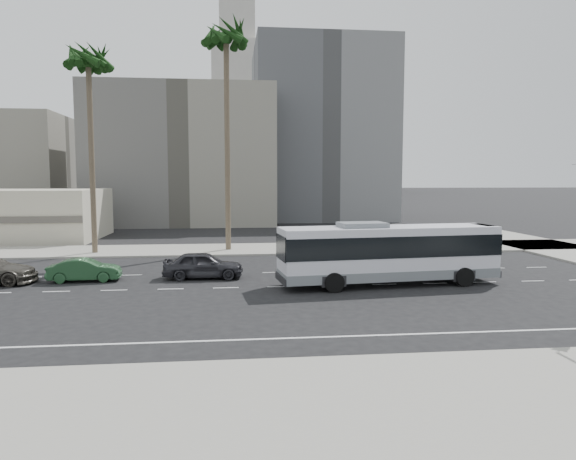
{
  "coord_description": "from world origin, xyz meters",
  "views": [
    {
      "loc": [
        -5.63,
        -28.46,
        5.96
      ],
      "look_at": [
        -2.11,
        4.0,
        2.8
      ],
      "focal_mm": 32.43,
      "sensor_mm": 36.0,
      "label": 1
    }
  ],
  "objects": [
    {
      "name": "palm_mid",
      "position": [
        -16.58,
        14.27,
        14.81
      ],
      "size": [
        5.33,
        5.33,
        16.46
      ],
      "rotation": [
        0.0,
        0.0,
        -0.28
      ],
      "color": "brown",
      "rests_on": "ground"
    },
    {
      "name": "midrise_beige_far",
      "position": [
        -38.0,
        50.0,
        7.5
      ],
      "size": [
        18.0,
        16.0,
        15.0
      ],
      "primitive_type": "cube",
      "color": "#66635E",
      "rests_on": "ground"
    },
    {
      "name": "city_bus",
      "position": [
        3.21,
        -0.05,
        1.89
      ],
      "size": [
        12.71,
        4.08,
        3.59
      ],
      "rotation": [
        0.0,
        0.0,
        0.1
      ],
      "color": "silver",
      "rests_on": "ground"
    },
    {
      "name": "sidewalk_north",
      "position": [
        0.0,
        15.5,
        0.07
      ],
      "size": [
        120.0,
        7.0,
        0.15
      ],
      "primitive_type": "cube",
      "color": "gray",
      "rests_on": "ground"
    },
    {
      "name": "civic_tower",
      "position": [
        -2.0,
        250.0,
        38.83
      ],
      "size": [
        42.0,
        42.0,
        129.0
      ],
      "color": "beige",
      "rests_on": "ground"
    },
    {
      "name": "midrise_gray_center",
      "position": [
        8.0,
        52.0,
        13.0
      ],
      "size": [
        20.0,
        20.0,
        26.0
      ],
      "primitive_type": "cube",
      "color": "#555659",
      "rests_on": "ground"
    },
    {
      "name": "ground",
      "position": [
        0.0,
        0.0,
        0.0
      ],
      "size": [
        700.0,
        700.0,
        0.0
      ],
      "primitive_type": "plane",
      "color": "black",
      "rests_on": "ground"
    },
    {
      "name": "highrise_right",
      "position": [
        45.0,
        230.0,
        35.0
      ],
      "size": [
        26.0,
        26.0,
        70.0
      ],
      "primitive_type": "cube",
      "color": "#4F535E",
      "rests_on": "ground"
    },
    {
      "name": "car_a",
      "position": [
        -7.38,
        3.04,
        0.82
      ],
      "size": [
        2.06,
        4.85,
        1.64
      ],
      "primitive_type": "imported",
      "rotation": [
        0.0,
        0.0,
        1.54
      ],
      "color": "#2A2A2F",
      "rests_on": "ground"
    },
    {
      "name": "palm_near",
      "position": [
        -5.94,
        15.03,
        17.01
      ],
      "size": [
        5.58,
        5.58,
        18.77
      ],
      "rotation": [
        0.0,
        0.0,
        -0.18
      ],
      "color": "brown",
      "rests_on": "ground"
    },
    {
      "name": "midrise_beige_west",
      "position": [
        -12.0,
        45.0,
        9.0
      ],
      "size": [
        24.0,
        18.0,
        18.0
      ],
      "primitive_type": "cube",
      "color": "#66635E",
      "rests_on": "ground"
    },
    {
      "name": "sidewalk_south",
      "position": [
        0.0,
        -15.5,
        0.07
      ],
      "size": [
        120.0,
        7.0,
        0.15
      ],
      "primitive_type": "cube",
      "color": "gray",
      "rests_on": "ground"
    },
    {
      "name": "car_b",
      "position": [
        -14.28,
        2.85,
        0.67
      ],
      "size": [
        1.65,
        4.16,
        1.35
      ],
      "primitive_type": "imported",
      "rotation": [
        0.0,
        0.0,
        1.63
      ],
      "color": "#1F4627",
      "rests_on": "ground"
    },
    {
      "name": "highrise_far",
      "position": [
        70.0,
        260.0,
        30.0
      ],
      "size": [
        22.0,
        22.0,
        60.0
      ],
      "primitive_type": "cube",
      "color": "#4F535E",
      "rests_on": "ground"
    }
  ]
}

